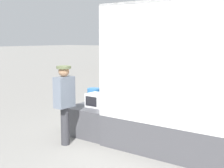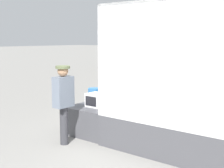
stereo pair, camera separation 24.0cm
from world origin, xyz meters
TOP-DOWN VIEW (x-y plane):
  - ground_plane at (0.00, 0.00)m, footprint 160.00×160.00m
  - tailgate_deck at (-0.61, 0.00)m, footprint 1.21×2.02m
  - microwave at (-0.54, -0.45)m, footprint 0.52×0.41m
  - portable_generator at (-0.59, 0.34)m, footprint 0.57×0.48m
  - orange_bucket at (-1.01, -0.05)m, footprint 0.33×0.33m
  - worker_person at (-0.65, -1.47)m, footprint 0.31×0.44m

SIDE VIEW (x-z plane):
  - ground_plane at x=0.00m, z-range 0.00..0.00m
  - tailgate_deck at x=-0.61m, z-range 0.00..0.68m
  - microwave at x=-0.54m, z-range 0.68..1.01m
  - orange_bucket at x=-1.01m, z-range 0.68..1.04m
  - portable_generator at x=-0.59m, z-range 0.62..1.13m
  - worker_person at x=-0.65m, z-range 0.20..1.94m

